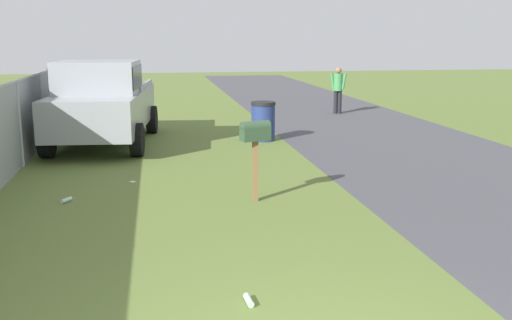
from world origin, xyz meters
The scene contains 9 objects.
road_asphalt centered at (6.00, -4.73, 0.00)m, with size 60.00×5.30×0.01m, color #47474C.
mailbox centered at (5.40, -0.40, 1.06)m, with size 0.33×0.52×1.33m.
pickup_truck centered at (10.97, 2.46, 1.10)m, with size 5.11×2.63×2.09m.
trash_bin centered at (10.95, -1.55, 0.51)m, with size 0.64×0.64×1.01m.
pedestrian centered at (15.78, -5.08, 0.93)m, with size 0.30×0.52×1.61m.
fence_section centered at (7.55, 3.94, 0.97)m, with size 16.61×0.07×1.80m.
litter_bottle_midfield_b centered at (1.69, 0.30, 0.04)m, with size 0.07×0.07×0.22m, color #B2D8BF.
litter_bottle_by_mailbox centered at (5.84, 2.67, 0.04)m, with size 0.07×0.07×0.22m, color #B2D8BF.
litter_wrapper_near_hydrant centered at (7.04, 1.64, 0.00)m, with size 0.12×0.08×0.01m, color silver.
Camera 1 is at (-3.73, 1.15, 2.67)m, focal length 40.83 mm.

